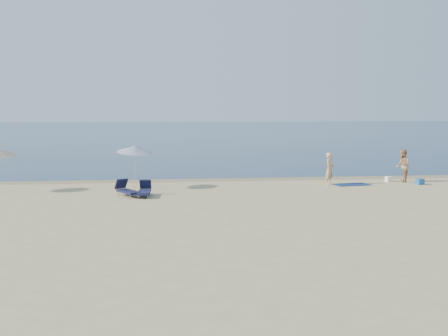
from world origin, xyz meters
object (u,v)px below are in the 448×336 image
object	(u,v)px
blue_cooler	(420,182)
umbrella_near	(135,149)
person_left	(330,169)
person_right	(403,166)

from	to	relation	value
blue_cooler	umbrella_near	world-z (taller)	umbrella_near
person_left	person_right	distance (m)	4.25
umbrella_near	person_right	bearing A→B (deg)	-17.86
person_left	blue_cooler	size ratio (longest dim) A/B	3.95
person_left	person_right	xyz separation A→B (m)	(4.21, 0.56, 0.05)
person_right	blue_cooler	world-z (taller)	person_right
person_left	umbrella_near	distance (m)	10.02
person_right	umbrella_near	distance (m)	14.23
person_left	umbrella_near	bearing A→B (deg)	132.27
person_left	person_right	world-z (taller)	person_right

